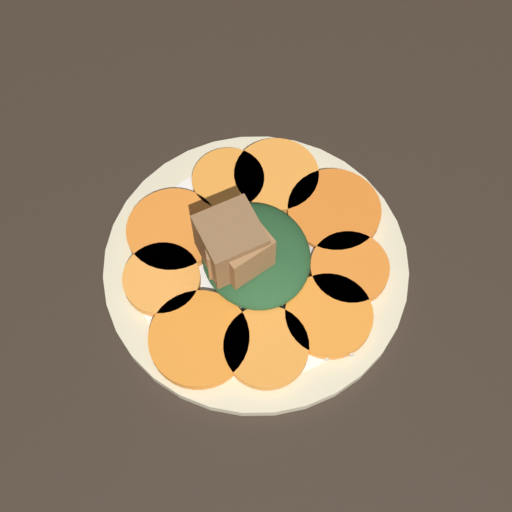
# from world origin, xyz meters

# --- Properties ---
(table_slab) EXTENTS (1.20, 1.20, 0.02)m
(table_slab) POSITION_xyz_m (0.00, 0.00, 0.01)
(table_slab) COLOR black
(table_slab) RESTS_ON ground
(plate) EXTENTS (0.26, 0.26, 0.01)m
(plate) POSITION_xyz_m (0.00, 0.00, 0.03)
(plate) COLOR beige
(plate) RESTS_ON table_slab
(carrot_slice_0) EXTENTS (0.08, 0.08, 0.01)m
(carrot_slice_0) POSITION_xyz_m (-0.05, 0.06, 0.04)
(carrot_slice_0) COLOR orange
(carrot_slice_0) RESTS_ON plate
(carrot_slice_1) EXTENTS (0.07, 0.07, 0.01)m
(carrot_slice_1) POSITION_xyz_m (-0.08, 0.02, 0.04)
(carrot_slice_1) COLOR orange
(carrot_slice_1) RESTS_ON plate
(carrot_slice_2) EXTENTS (0.07, 0.07, 0.01)m
(carrot_slice_2) POSITION_xyz_m (-0.07, -0.04, 0.04)
(carrot_slice_2) COLOR orange
(carrot_slice_2) RESTS_ON plate
(carrot_slice_3) EXTENTS (0.07, 0.07, 0.01)m
(carrot_slice_3) POSITION_xyz_m (-0.03, -0.07, 0.04)
(carrot_slice_3) COLOR orange
(carrot_slice_3) RESTS_ON plate
(carrot_slice_4) EXTENTS (0.08, 0.08, 0.01)m
(carrot_slice_4) POSITION_xyz_m (0.02, -0.08, 0.04)
(carrot_slice_4) COLOR orange
(carrot_slice_4) RESTS_ON plate
(carrot_slice_5) EXTENTS (0.08, 0.08, 0.01)m
(carrot_slice_5) POSITION_xyz_m (0.07, -0.04, 0.04)
(carrot_slice_5) COLOR orange
(carrot_slice_5) RESTS_ON plate
(carrot_slice_6) EXTENTS (0.06, 0.06, 0.01)m
(carrot_slice_6) POSITION_xyz_m (0.08, 0.00, 0.04)
(carrot_slice_6) COLOR orange
(carrot_slice_6) RESTS_ON plate
(carrot_slice_7) EXTENTS (0.08, 0.08, 0.01)m
(carrot_slice_7) POSITION_xyz_m (0.05, 0.06, 0.04)
(carrot_slice_7) COLOR orange
(carrot_slice_7) RESTS_ON plate
(carrot_slice_8) EXTENTS (0.06, 0.06, 0.01)m
(carrot_slice_8) POSITION_xyz_m (0.01, 0.08, 0.04)
(carrot_slice_8) COLOR orange
(carrot_slice_8) RESTS_ON plate
(center_pile) EXTENTS (0.10, 0.09, 0.07)m
(center_pile) POSITION_xyz_m (0.00, 0.01, 0.06)
(center_pile) COLOR #1E4723
(center_pile) RESTS_ON plate
(fork) EXTENTS (0.17, 0.04, 0.00)m
(fork) POSITION_xyz_m (-0.02, -0.05, 0.03)
(fork) COLOR #B2B2B7
(fork) RESTS_ON plate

